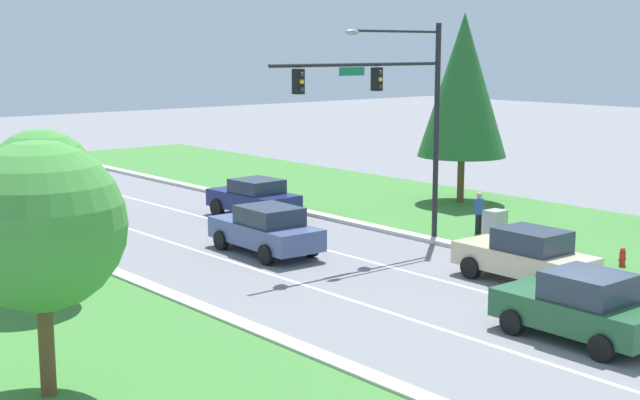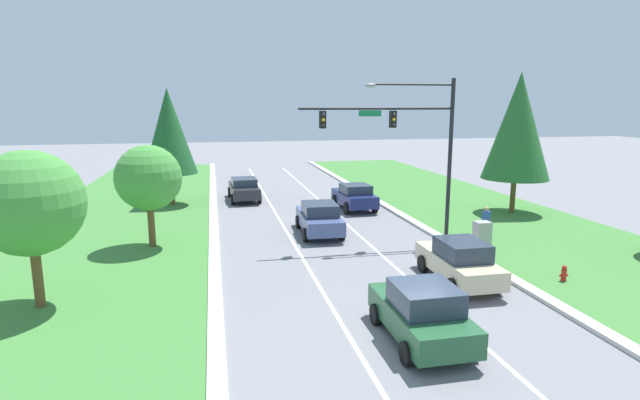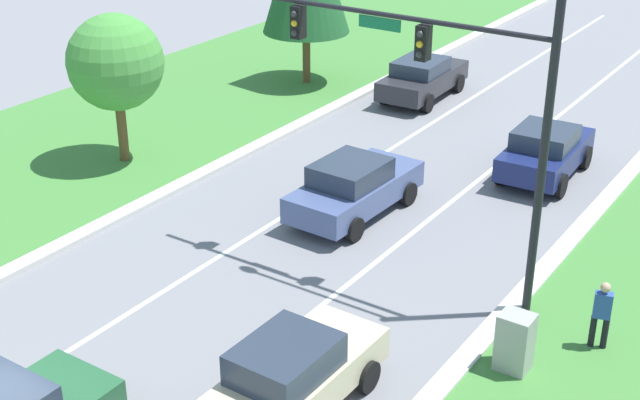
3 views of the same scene
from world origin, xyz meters
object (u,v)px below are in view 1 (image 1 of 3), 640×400
oak_near_left_tree (42,184)px  oak_far_left_tree (40,227)px  forest_sedan (581,306)px  conifer_far_right_tree (463,85)px  navy_sedan (254,198)px  utility_cabinet (495,229)px  charcoal_sedan (53,201)px  slate_blue_sedan (266,229)px  fire_hydrant (622,258)px  pedestrian (479,212)px  traffic_signal_mast (395,100)px  champagne_sedan (526,256)px

oak_near_left_tree → oak_far_left_tree: oak_far_left_tree is taller
forest_sedan → conifer_far_right_tree: conifer_far_right_tree is taller
forest_sedan → oak_far_left_tree: bearing=157.2°
conifer_far_right_tree → navy_sedan: bearing=160.6°
utility_cabinet → oak_far_left_tree: (-17.99, -3.06, 2.91)m
charcoal_sedan → forest_sedan: forest_sedan is taller
charcoal_sedan → conifer_far_right_tree: conifer_far_right_tree is taller
slate_blue_sedan → fire_hydrant: size_ratio=6.67×
conifer_far_right_tree → charcoal_sedan: bearing=153.6°
pedestrian → oak_near_left_tree: oak_near_left_tree is taller
charcoal_sedan → navy_sedan: size_ratio=1.11×
traffic_signal_mast → oak_far_left_tree: bearing=-160.4°
pedestrian → fire_hydrant: 6.42m
champagne_sedan → conifer_far_right_tree: bearing=50.2°
conifer_far_right_tree → pedestrian: bearing=-133.2°
slate_blue_sedan → oak_far_left_tree: (-11.20, -7.64, 2.74)m
forest_sedan → fire_hydrant: size_ratio=5.89×
traffic_signal_mast → forest_sedan: size_ratio=1.94×
navy_sedan → fire_hydrant: bearing=-77.1°
utility_cabinet → oak_far_left_tree: bearing=-170.3°
charcoal_sedan → navy_sedan: navy_sedan is taller
champagne_sedan → forest_sedan: bearing=-127.7°
charcoal_sedan → conifer_far_right_tree: size_ratio=0.55×
utility_cabinet → forest_sedan: bearing=-129.2°
slate_blue_sedan → navy_sedan: (3.55, 5.65, 0.00)m
fire_hydrant → conifer_far_right_tree: bearing=65.6°
navy_sedan → pedestrian: bearing=-64.6°
traffic_signal_mast → fire_hydrant: traffic_signal_mast is taller
champagne_sedan → oak_near_left_tree: 14.36m
utility_cabinet → oak_near_left_tree: oak_near_left_tree is taller
champagne_sedan → navy_sedan: champagne_sedan is taller
navy_sedan → conifer_far_right_tree: size_ratio=0.49×
navy_sedan → oak_near_left_tree: size_ratio=0.87×
slate_blue_sedan → utility_cabinet: bearing=-31.8°
traffic_signal_mast → oak_far_left_tree: traffic_signal_mast is taller
conifer_far_right_tree → utility_cabinet: bearing=-131.2°
fire_hydrant → oak_near_left_tree: 18.26m
slate_blue_sedan → conifer_far_right_tree: bearing=12.5°
utility_cabinet → oak_near_left_tree: size_ratio=0.28×
fire_hydrant → conifer_far_right_tree: (5.23, 11.53, 5.10)m
forest_sedan → oak_far_left_tree: 12.81m
utility_cabinet → oak_near_left_tree: (-15.13, 3.72, 2.67)m
slate_blue_sedan → oak_near_left_tree: 8.74m
fire_hydrant → oak_far_left_tree: oak_far_left_tree is taller
champagne_sedan → forest_sedan: size_ratio=1.08×
oak_near_left_tree → utility_cabinet: bearing=-13.8°
slate_blue_sedan → pedestrian: 8.50m
champagne_sedan → forest_sedan: (-3.35, -4.19, 0.00)m
slate_blue_sedan → oak_far_left_tree: size_ratio=0.87×
charcoal_sedan → oak_far_left_tree: oak_far_left_tree is taller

